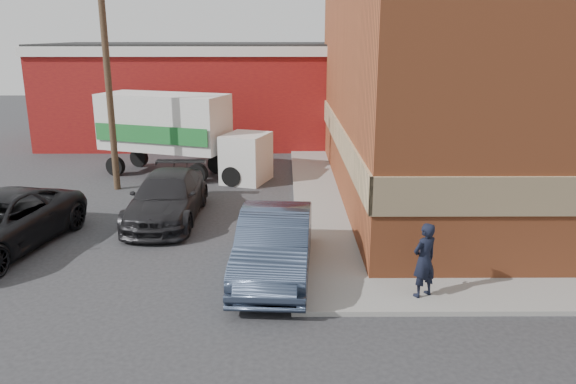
% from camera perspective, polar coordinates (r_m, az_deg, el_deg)
% --- Properties ---
extents(ground, '(90.00, 90.00, 0.00)m').
position_cam_1_polar(ground, '(14.53, 2.26, -9.19)').
color(ground, '#28282B').
rests_on(ground, ground).
extents(brick_building, '(14.25, 18.25, 9.36)m').
position_cam_1_polar(brick_building, '(24.00, 22.50, 11.18)').
color(brick_building, '#A04D29').
rests_on(brick_building, ground).
extents(sidewalk_west, '(1.80, 18.00, 0.12)m').
position_cam_1_polar(sidewalk_west, '(23.01, 2.78, 0.49)').
color(sidewalk_west, gray).
rests_on(sidewalk_west, ground).
extents(warehouse, '(16.30, 8.30, 5.60)m').
position_cam_1_polar(warehouse, '(33.75, -9.61, 9.96)').
color(warehouse, maroon).
rests_on(warehouse, ground).
extents(utility_pole, '(2.00, 0.26, 9.00)m').
position_cam_1_polar(utility_pole, '(23.23, -17.88, 11.65)').
color(utility_pole, '#4F3A27').
rests_on(utility_pole, ground).
extents(man, '(0.79, 0.71, 1.82)m').
position_cam_1_polar(man, '(13.59, 13.67, -6.73)').
color(man, black).
rests_on(man, sidewalk_south).
extents(sedan, '(2.16, 5.34, 1.72)m').
position_cam_1_polar(sedan, '(14.64, -1.38, -5.31)').
color(sedan, '#313D53').
rests_on(sedan, ground).
extents(suv_b, '(2.28, 5.45, 1.57)m').
position_cam_1_polar(suv_b, '(19.44, -12.17, -0.52)').
color(suv_b, black).
rests_on(suv_b, ground).
extents(box_truck, '(7.59, 4.43, 3.60)m').
position_cam_1_polar(box_truck, '(25.19, -11.06, 6.25)').
color(box_truck, silver).
rests_on(box_truck, ground).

